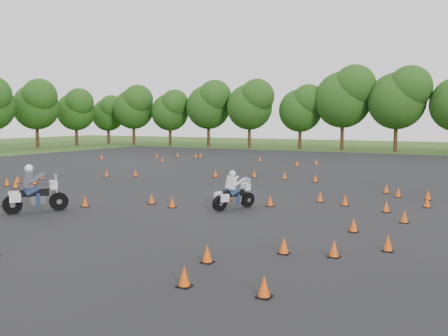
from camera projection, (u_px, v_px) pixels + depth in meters
ground at (182, 202)px, 22.40m from camera, size 140.00×140.00×0.00m
asphalt_pad at (241, 186)px, 27.67m from camera, size 62.00×62.00×0.00m
treeline at (384, 110)px, 52.22m from camera, size 87.11×32.32×10.67m
traffic_cones at (235, 183)px, 27.36m from camera, size 36.82×33.07×0.45m
rider_grey at (35, 188)px, 19.89m from camera, size 2.06×2.48×1.93m
rider_white at (233, 190)px, 20.60m from camera, size 1.45×2.20×1.63m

